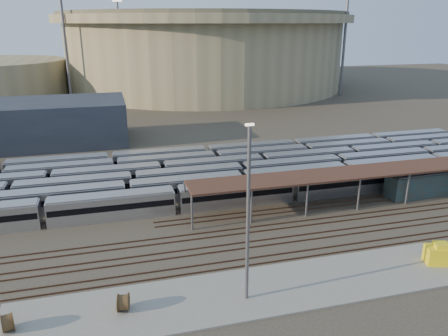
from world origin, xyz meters
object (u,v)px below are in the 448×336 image
object	(u,v)px
yard_light_pole	(248,216)
yellow_equipment	(440,255)
cable_reel_east	(123,302)
teal_boxcar	(432,183)
cable_reel_west	(8,322)

from	to	relation	value
yard_light_pole	yellow_equipment	distance (m)	25.57
cable_reel_east	teal_boxcar	bearing A→B (deg)	20.08
teal_boxcar	cable_reel_east	bearing A→B (deg)	-162.50
yellow_equipment	cable_reel_east	bearing A→B (deg)	-163.11
teal_boxcar	yard_light_pole	xyz separation A→B (m)	(-38.90, -19.94, 7.55)
cable_reel_west	yellow_equipment	world-z (taller)	yellow_equipment
cable_reel_east	yard_light_pole	world-z (taller)	yard_light_pole
cable_reel_east	yellow_equipment	xyz separation A→B (m)	(36.56, -0.55, 0.13)
cable_reel_west	yard_light_pole	xyz separation A→B (m)	(22.81, -0.89, 8.39)
teal_boxcar	yard_light_pole	world-z (taller)	yard_light_pole
teal_boxcar	yellow_equipment	xyz separation A→B (m)	(-14.70, -19.28, -0.71)
teal_boxcar	yard_light_pole	size ratio (longest dim) A/B	0.90
cable_reel_east	yard_light_pole	size ratio (longest dim) A/B	0.10
teal_boxcar	yellow_equipment	distance (m)	24.26
cable_reel_east	yellow_equipment	distance (m)	36.56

